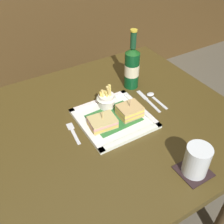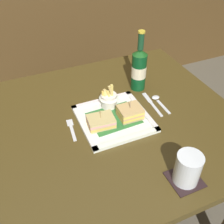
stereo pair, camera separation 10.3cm
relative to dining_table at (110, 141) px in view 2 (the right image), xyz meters
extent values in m
plane|color=brown|center=(0.00, 0.00, -0.63)|extent=(6.00, 6.00, 0.00)
cube|color=#473817|center=(0.00, 0.00, 0.11)|extent=(1.03, 0.92, 0.03)
cylinder|color=#543222|center=(-0.44, 0.39, -0.27)|extent=(0.06, 0.06, 0.73)
cylinder|color=#493517|center=(0.44, 0.39, -0.27)|extent=(0.06, 0.06, 0.73)
cube|color=white|center=(0.01, -0.01, 0.13)|extent=(0.27, 0.27, 0.01)
cube|color=#2B6C31|center=(0.01, -0.01, 0.14)|extent=(0.19, 0.16, 0.00)
cube|color=white|center=(0.01, -0.13, 0.14)|extent=(0.27, 0.02, 0.01)
cube|color=white|center=(0.01, 0.12, 0.14)|extent=(0.27, 0.02, 0.01)
cube|color=white|center=(-0.11, -0.01, 0.14)|extent=(0.02, 0.27, 0.01)
cube|color=white|center=(0.14, -0.01, 0.14)|extent=(0.02, 0.27, 0.01)
cube|color=tan|center=(-0.05, -0.03, 0.14)|extent=(0.11, 0.08, 0.01)
cube|color=#E7B549|center=(-0.05, -0.03, 0.15)|extent=(0.11, 0.08, 0.01)
cube|color=tan|center=(-0.05, -0.03, 0.15)|extent=(0.11, 0.08, 0.01)
cube|color=pink|center=(-0.05, -0.03, 0.16)|extent=(0.11, 0.08, 0.01)
cube|color=tan|center=(-0.05, -0.03, 0.17)|extent=(0.11, 0.08, 0.01)
cylinder|color=tan|center=(-0.05, -0.03, 0.17)|extent=(0.00, 0.00, 0.07)
cube|color=tan|center=(0.07, -0.03, 0.14)|extent=(0.09, 0.08, 0.01)
cube|color=#E2BB4A|center=(0.07, -0.03, 0.15)|extent=(0.09, 0.08, 0.01)
cube|color=tan|center=(0.07, -0.03, 0.16)|extent=(0.09, 0.08, 0.01)
cube|color=#E8C650|center=(0.07, -0.03, 0.17)|extent=(0.09, 0.08, 0.01)
cube|color=tan|center=(0.07, -0.03, 0.18)|extent=(0.09, 0.08, 0.01)
cylinder|color=tan|center=(0.07, -0.03, 0.17)|extent=(0.00, 0.00, 0.08)
cylinder|color=white|center=(0.02, 0.07, 0.16)|extent=(0.07, 0.07, 0.06)
cone|color=silver|center=(0.02, 0.07, 0.19)|extent=(0.08, 0.08, 0.03)
cube|color=#EBC66F|center=(0.01, 0.07, 0.19)|extent=(0.01, 0.02, 0.06)
cube|color=#E5C36F|center=(0.03, 0.06, 0.21)|extent=(0.03, 0.02, 0.08)
cube|color=#EACC6A|center=(0.03, 0.07, 0.20)|extent=(0.02, 0.02, 0.07)
cube|color=#F4D57D|center=(0.02, 0.07, 0.19)|extent=(0.01, 0.02, 0.05)
cube|color=#E9CF63|center=(0.03, 0.06, 0.21)|extent=(0.01, 0.01, 0.08)
cube|color=#E4C154|center=(0.00, 0.07, 0.19)|extent=(0.01, 0.01, 0.05)
cube|color=#DAC05A|center=(0.02, 0.06, 0.19)|extent=(0.02, 0.01, 0.06)
cylinder|color=#0B421E|center=(0.21, 0.16, 0.21)|extent=(0.07, 0.07, 0.17)
cone|color=#184F1B|center=(0.21, 0.16, 0.31)|extent=(0.07, 0.07, 0.02)
cylinder|color=#174226|center=(0.21, 0.16, 0.35)|extent=(0.03, 0.03, 0.07)
cylinder|color=gold|center=(0.21, 0.16, 0.40)|extent=(0.03, 0.03, 0.01)
cylinder|color=beige|center=(0.21, 0.16, 0.21)|extent=(0.07, 0.07, 0.05)
cube|color=black|center=(0.10, -0.36, 0.13)|extent=(0.10, 0.10, 0.00)
cylinder|color=silver|center=(0.10, -0.36, 0.18)|extent=(0.08, 0.08, 0.11)
cylinder|color=silver|center=(0.10, -0.36, 0.15)|extent=(0.07, 0.07, 0.05)
cube|color=silver|center=(-0.16, -0.02, 0.13)|extent=(0.02, 0.09, 0.00)
cube|color=silver|center=(-0.15, 0.04, 0.13)|extent=(0.03, 0.04, 0.00)
cube|color=silver|center=(0.20, -0.02, 0.13)|extent=(0.02, 0.10, 0.00)
cube|color=silver|center=(0.21, 0.07, 0.13)|extent=(0.02, 0.07, 0.00)
cube|color=silver|center=(0.24, -0.02, 0.13)|extent=(0.01, 0.10, 0.00)
ellipsoid|color=silver|center=(0.24, 0.05, 0.13)|extent=(0.04, 0.03, 0.01)
camera|label=1|loc=(-0.40, -0.69, 0.83)|focal=42.43mm
camera|label=2|loc=(-0.31, -0.73, 0.83)|focal=42.43mm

